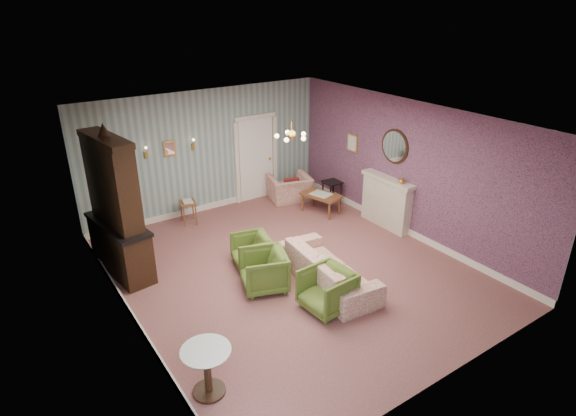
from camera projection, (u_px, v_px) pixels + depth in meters
floor at (291, 270)px, 9.13m from camera, size 7.00×7.00×0.00m
ceiling at (292, 120)px, 7.94m from camera, size 7.00×7.00×0.00m
wall_back at (207, 152)px, 11.18m from camera, size 6.00×0.00×6.00m
wall_front at (452, 292)px, 5.89m from camera, size 6.00×0.00×6.00m
wall_left at (123, 245)px, 7.00m from camera, size 0.00×7.00×7.00m
wall_right at (408, 169)px, 10.07m from camera, size 0.00×7.00×7.00m
wall_right_floral at (408, 169)px, 10.07m from camera, size 0.00×7.00×7.00m
door at (256, 158)px, 11.97m from camera, size 1.12×0.12×2.16m
olive_chair_a at (327, 289)px, 7.85m from camera, size 0.76×0.81×0.78m
olive_chair_b at (264, 269)px, 8.41m from camera, size 0.93×0.96×0.79m
olive_chair_c at (251, 249)px, 9.16m from camera, size 0.77×0.80×0.69m
sofa_chintz at (328, 262)px, 8.53m from camera, size 0.86×2.28×0.87m
wingback_chair at (290, 184)px, 12.05m from camera, size 1.14×0.88×0.88m
dresser at (114, 204)px, 8.52m from camera, size 0.81×1.75×2.80m
fireplace at (386, 202)px, 10.66m from camera, size 0.30×1.40×1.16m
mantel_vase at (402, 180)px, 10.08m from camera, size 0.15×0.15×0.15m
oval_mirror at (395, 147)px, 10.19m from camera, size 0.04×0.76×0.84m
framed_print at (352, 143)px, 11.32m from camera, size 0.04×0.34×0.42m
coffee_table at (321, 203)px, 11.45m from camera, size 0.76×1.05×0.48m
side_table_black at (332, 193)px, 11.89m from camera, size 0.42×0.42×0.61m
pedestal_table at (207, 371)px, 6.17m from camera, size 0.74×0.74×0.71m
nesting_table at (189, 211)px, 10.90m from camera, size 0.43×0.50×0.57m
gilt_mirror_back at (170, 148)px, 10.59m from camera, size 0.28×0.06×0.36m
sconce_left at (146, 153)px, 10.29m from camera, size 0.16×0.12×0.30m
sconce_right at (193, 145)px, 10.85m from camera, size 0.16×0.12×0.30m
chandelier at (291, 136)px, 8.05m from camera, size 0.56×0.56×0.36m
burgundy_cushion at (291, 185)px, 11.90m from camera, size 0.41×0.28×0.39m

